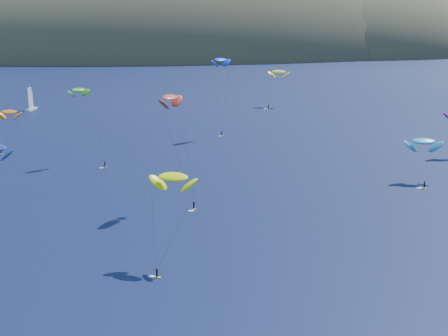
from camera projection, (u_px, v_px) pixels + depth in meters
island at (193, 62)px, 610.70m from camera, size 730.00×300.00×210.00m
sailboat at (31, 108)px, 268.30m from camera, size 9.49×8.39×11.34m
kitesurfer_1 at (9, 112)px, 191.93m from camera, size 8.43×7.79×14.32m
kitesurfer_2 at (173, 177)px, 108.70m from camera, size 9.21×11.84×17.52m
kitesurfer_3 at (79, 90)px, 176.81m from camera, size 10.92×12.05×22.57m
kitesurfer_4 at (221, 60)px, 212.09m from camera, size 8.58×7.53×28.20m
kitesurfer_5 at (424, 141)px, 160.03m from camera, size 10.04×11.10×12.89m
kitesurfer_9 at (170, 98)px, 137.40m from camera, size 8.72×10.31×26.64m
kitesurfer_11 at (279, 72)px, 277.38m from camera, size 12.48×14.39×17.80m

